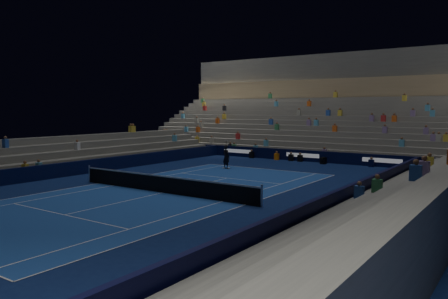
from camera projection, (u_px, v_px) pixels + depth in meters
The scene contains 11 objects.
ground at pixel (163, 193), 24.88m from camera, with size 90.00×90.00×0.00m, color #0D1C4E.
court_surface at pixel (163, 193), 24.88m from camera, with size 10.97×23.77×0.01m, color #1B4599.
sponsor_barrier_far at pixel (303, 156), 39.94m from camera, with size 44.00×0.25×1.00m, color black.
sponsor_barrier_east at pixel (327, 206), 19.30m from camera, with size 0.25×37.00×1.00m, color black.
sponsor_barrier_west at pixel (58, 170), 30.37m from camera, with size 0.25×37.00×1.00m, color black.
grandstand_main at pixel (341, 121), 47.35m from camera, with size 44.00×15.20×11.20m.
grandstand_east at pixel (412, 206), 17.29m from camera, with size 5.00×37.00×2.50m.
grandstand_west at pixel (30, 161), 32.31m from camera, with size 5.00×37.00×2.50m.
tennis_net at pixel (163, 184), 24.84m from camera, with size 12.90×0.10×1.10m.
tennis_player at pixel (226, 157), 34.83m from camera, with size 0.68×0.45×1.88m, color black.
broadcast_camera at pixel (323, 161), 37.90m from camera, with size 0.44×0.88×0.58m.
Camera 1 is at (16.88, -18.16, 4.71)m, focal length 35.48 mm.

